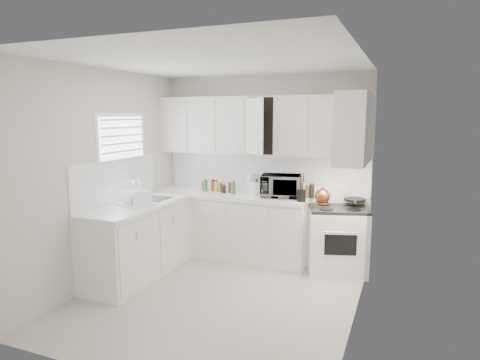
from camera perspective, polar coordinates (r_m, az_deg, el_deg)
The scene contains 36 objects.
floor at distance 4.90m, azimuth -3.20°, elevation -15.82°, with size 3.20×3.20×0.00m, color beige.
ceiling at distance 4.48m, azimuth -3.50°, elevation 15.94°, with size 3.20×3.20×0.00m, color white.
wall_back at distance 5.98m, azimuth 3.24°, elevation 1.74°, with size 3.00×3.00×0.00m, color beige.
wall_front at distance 3.18m, azimuth -15.87°, elevation -5.20°, with size 3.00×3.00×0.00m, color beige.
wall_left at distance 5.33m, azimuth -18.08°, elevation 0.39°, with size 3.20×3.20×0.00m, color beige.
wall_right at distance 4.11m, azimuth 15.92°, elevation -1.99°, with size 3.20×3.20×0.00m, color beige.
window_blinds at distance 5.55m, azimuth -15.73°, elevation 3.44°, with size 0.06×0.96×1.06m, color white, non-canonical shape.
lower_cabinets_back at distance 6.01m, azimuth -1.30°, elevation -6.48°, with size 2.22×0.60×0.90m, color beige, non-canonical shape.
lower_cabinets_left at distance 5.48m, azimuth -13.86°, elevation -8.30°, with size 0.60×1.60×0.90m, color beige, non-canonical shape.
countertop_back at distance 5.90m, azimuth -1.36°, elevation -2.05°, with size 2.24×0.64×0.05m, color silver.
countertop_left at distance 5.36m, azimuth -13.97°, elevation -3.46°, with size 0.64×1.62×0.05m, color silver.
backsplash_back at distance 5.98m, azimuth 3.21°, elevation 1.01°, with size 2.98×0.02×0.55m, color silver.
backsplash_left at distance 5.48m, azimuth -16.62°, elevation -0.10°, with size 0.02×1.60×0.55m, color silver.
upper_cabinets_back at distance 5.80m, azimuth 2.73°, elevation 3.50°, with size 3.00×0.33×0.80m, color beige, non-canonical shape.
upper_cabinets_right at distance 4.90m, azimuth 15.17°, elevation 2.16°, with size 0.33×0.90×0.80m, color beige, non-canonical shape.
sink at distance 5.61m, azimuth -11.93°, elevation -1.32°, with size 0.42×0.38×0.30m, color gray, non-canonical shape.
stove at distance 5.58m, azimuth 13.23°, elevation -6.82°, with size 0.73×0.60×1.12m, color white, non-canonical shape.
tea_kettle at distance 5.34m, azimuth 11.24°, elevation -2.03°, with size 0.24×0.20×0.22m, color #9B442A, non-canonical shape.
frying_pan at distance 5.62m, azimuth 15.45°, elevation -2.52°, with size 0.27×0.46×0.04m, color black, non-canonical shape.
microwave at distance 5.63m, azimuth 5.72°, elevation -0.47°, with size 0.54×0.30×0.37m, color gray.
rice_cooker at distance 5.76m, azimuth 2.32°, elevation -0.96°, with size 0.22×0.22×0.22m, color white, non-canonical shape.
paper_towel at distance 5.98m, azimuth 1.49°, elevation -0.33°, with size 0.12×0.12×0.27m, color white.
utensil_crock at distance 5.36m, azimuth 8.44°, elevation -0.97°, with size 0.13×0.13×0.38m, color black, non-canonical shape.
dish_rack at distance 5.22m, azimuth -14.08°, elevation -2.29°, with size 0.39×0.30×0.22m, color white, non-canonical shape.
spice_left_0 at distance 6.19m, azimuth -4.79°, elevation -0.70°, with size 0.06×0.06×0.13m, color maroon.
spice_left_1 at distance 6.08m, azimuth -4.54°, elevation -0.88°, with size 0.06×0.06×0.13m, color #287843.
spice_left_2 at distance 6.12m, azimuth -3.54°, elevation -0.79°, with size 0.06×0.06×0.13m, color red.
spice_left_3 at distance 6.01m, azimuth -3.27°, elevation -0.98°, with size 0.06×0.06×0.13m, color yellow.
spice_left_4 at distance 6.06m, azimuth -2.26°, elevation -0.89°, with size 0.06×0.06×0.13m, color brown.
spice_left_5 at distance 5.95m, azimuth -1.96°, elevation -1.07°, with size 0.06×0.06×0.13m, color black.
spice_left_6 at distance 6.00m, azimuth -0.95°, elevation -0.98°, with size 0.06×0.06×0.13m, color maroon.
spice_left_7 at distance 5.89m, azimuth -0.63°, elevation -1.17°, with size 0.06×0.06×0.13m, color #287843.
sauce_right_0 at distance 5.73m, azimuth 8.27°, elevation -1.26°, with size 0.06×0.06×0.19m, color red.
sauce_right_1 at distance 5.66m, azimuth 8.66°, elevation -1.39°, with size 0.06×0.06×0.19m, color yellow.
sauce_right_2 at distance 5.70m, azimuth 9.34°, elevation -1.33°, with size 0.06×0.06×0.19m, color brown.
sauce_right_3 at distance 5.63m, azimuth 9.75°, elevation -1.47°, with size 0.06×0.06×0.19m, color black.
Camera 1 is at (1.91, -4.02, 2.07)m, focal length 31.10 mm.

